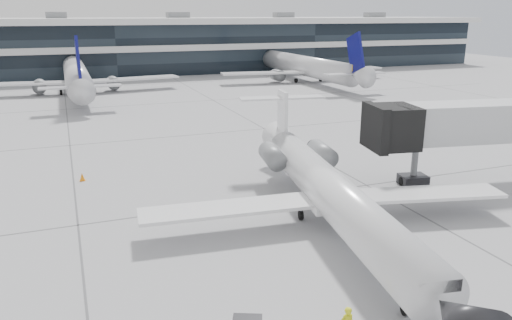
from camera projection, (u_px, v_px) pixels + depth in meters
name	position (u px, v px, depth m)	size (l,w,h in m)	color
ground	(237.00, 203.00, 33.01)	(220.00, 220.00, 0.00)	gray
terminal	(111.00, 49.00, 105.03)	(170.00, 22.00, 10.00)	black
bg_jet_center	(78.00, 92.00, 79.51)	(32.00, 40.00, 9.60)	silver
bg_jet_right	(303.00, 81.00, 93.28)	(32.00, 40.00, 9.60)	silver
regional_jet	(329.00, 190.00, 29.07)	(22.01, 27.45, 6.35)	white
jet_bridge	(505.00, 121.00, 36.58)	(19.02, 6.73, 6.12)	#ABADB0
traffic_cone	(82.00, 177.00, 37.38)	(0.47, 0.47, 0.61)	orange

